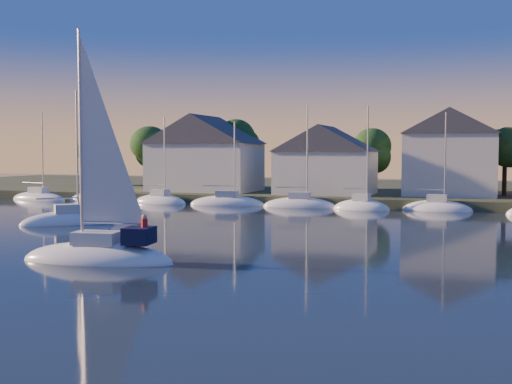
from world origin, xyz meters
The scene contains 10 objects.
ground centered at (0.00, 0.00, 0.00)m, with size 260.00×260.00×0.00m, color black.
shoreline_land centered at (0.00, 75.00, 0.00)m, with size 160.00×50.00×2.00m, color #2D3A21.
wooden_dock centered at (0.00, 52.00, 0.00)m, with size 120.00×3.00×1.00m, color brown.
clubhouse_west centered at (-22.00, 58.00, 5.93)m, with size 13.65×9.45×9.64m.
clubhouse_centre centered at (-6.00, 57.00, 5.13)m, with size 11.55×8.40×8.08m.
clubhouse_east centered at (8.00, 59.00, 6.00)m, with size 10.50×8.40×9.80m.
tree_line centered at (2.00, 63.00, 7.18)m, with size 93.40×5.40×8.90m.
moored_fleet centered at (0.00, 49.00, 0.10)m, with size 87.50×2.40×12.05m.
hero_sailboat centered at (-7.95, 12.38, 0.57)m, with size 8.92×3.86×13.57m.
drifting_sailboat_left centered at (-20.68, 27.32, 0.10)m, with size 7.45×7.18×12.07m.
Camera 1 is at (11.41, -17.11, 5.90)m, focal length 45.00 mm.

